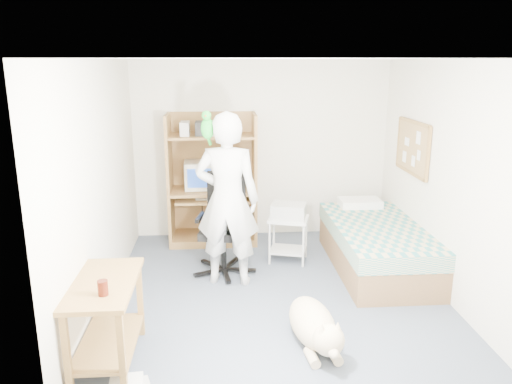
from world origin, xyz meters
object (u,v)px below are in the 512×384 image
computer_hutch (213,184)px  dog (314,325)px  side_desk (106,310)px  person (227,200)px  office_chair (224,238)px  printer_cart (288,232)px  bed (376,246)px

computer_hutch → dog: 2.99m
side_desk → person: 1.93m
computer_hutch → office_chair: size_ratio=1.52×
computer_hutch → printer_cart: size_ratio=3.13×
side_desk → printer_cart: size_ratio=1.74×
person → dog: 1.77m
computer_hutch → office_chair: 1.15m
bed → office_chair: office_chair is taller
bed → printer_cart: bearing=164.0°
bed → printer_cart: bed is taller
computer_hutch → dog: (0.93, -2.78, -0.63)m
dog → printer_cart: (0.03, 1.96, 0.19)m
office_chair → dog: office_chair is taller
dog → printer_cart: size_ratio=2.04×
bed → dog: size_ratio=1.72×
dog → printer_cart: bearing=82.2°
computer_hutch → printer_cart: (0.95, -0.82, -0.44)m
office_chair → person: bearing=-72.4°
side_desk → bed: bearing=32.5°
side_desk → printer_cart: (1.80, 2.12, -0.11)m
computer_hutch → person: bearing=-82.5°
office_chair → dog: size_ratio=1.01×
side_desk → dog: bearing=5.2°
office_chair → person: size_ratio=0.60×
computer_hutch → person: (0.18, -1.39, 0.16)m
office_chair → printer_cart: office_chair is taller
person → side_desk: bearing=67.0°
person → bed: bearing=-161.1°
office_chair → side_desk: bearing=-107.4°
computer_hutch → dog: computer_hutch is taller
office_chair → printer_cart: size_ratio=2.06×
bed → dog: bearing=-123.0°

